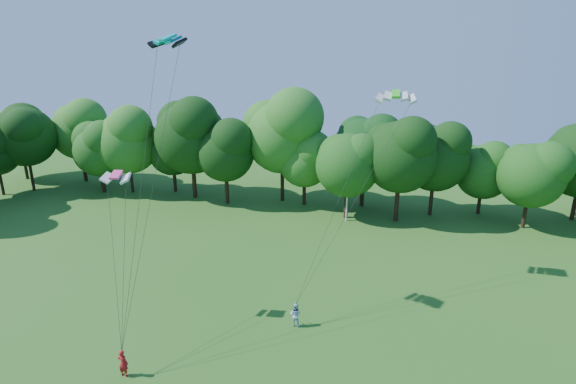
# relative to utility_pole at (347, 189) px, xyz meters

# --- Properties ---
(utility_pole) EXTENTS (1.38, 0.60, 7.26)m
(utility_pole) POSITION_rel_utility_pole_xyz_m (0.00, 0.00, 0.00)
(utility_pole) COLOR silver
(utility_pole) RESTS_ON ground
(kite_flyer_left) EXTENTS (0.67, 0.47, 1.76)m
(kite_flyer_left) POSITION_rel_utility_pole_xyz_m (-9.53, -28.29, -2.88)
(kite_flyer_left) COLOR #AE161A
(kite_flyer_left) RESTS_ON ground
(kite_flyer_right) EXTENTS (0.91, 0.74, 1.73)m
(kite_flyer_right) POSITION_rel_utility_pole_xyz_m (-0.93, -20.88, -2.90)
(kite_flyer_right) COLOR #A4C6E4
(kite_flyer_right) RESTS_ON ground
(kite_teal) EXTENTS (2.79, 1.93, 0.52)m
(kite_teal) POSITION_rel_utility_pole_xyz_m (-9.46, -20.09, 15.28)
(kite_teal) COLOR #059892
(kite_teal) RESTS_ON ground
(kite_green) EXTENTS (2.99, 1.38, 0.60)m
(kite_green) POSITION_rel_utility_pole_xyz_m (4.64, -11.64, 11.36)
(kite_green) COLOR #33CE1E
(kite_green) RESTS_ON ground
(kite_pink) EXTENTS (2.00, 1.18, 0.45)m
(kite_pink) POSITION_rel_utility_pole_xyz_m (-12.61, -22.56, 6.78)
(kite_pink) COLOR #E23E8B
(kite_pink) RESTS_ON ground
(tree_back_west) EXTENTS (7.15, 7.15, 10.40)m
(tree_back_west) POSITION_rel_utility_pole_xyz_m (-32.90, 2.57, 2.74)
(tree_back_west) COLOR #312513
(tree_back_west) RESTS_ON ground
(tree_back_center) EXTENTS (8.67, 8.67, 12.61)m
(tree_back_center) POSITION_rel_utility_pole_xyz_m (1.20, 5.46, 4.11)
(tree_back_center) COLOR black
(tree_back_center) RESTS_ON ground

